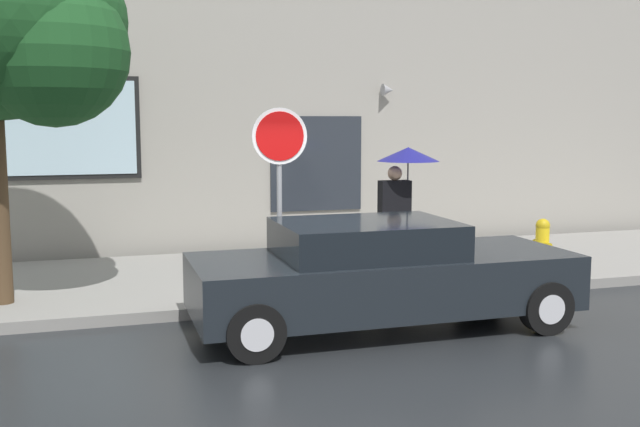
{
  "coord_description": "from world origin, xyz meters",
  "views": [
    {
      "loc": [
        -2.47,
        -8.17,
        2.52
      ],
      "look_at": [
        0.59,
        1.8,
        1.2
      ],
      "focal_mm": 41.35,
      "sensor_mm": 36.0,
      "label": 1
    }
  ],
  "objects_px": {
    "parked_car": "(380,274)",
    "street_tree": "(1,26)",
    "pedestrian_with_umbrella": "(403,173)",
    "fire_hydrant": "(542,243)",
    "stop_sign": "(280,163)"
  },
  "relations": [
    {
      "from": "parked_car",
      "to": "street_tree",
      "type": "height_order",
      "value": "street_tree"
    },
    {
      "from": "parked_car",
      "to": "pedestrian_with_umbrella",
      "type": "xyz_separation_m",
      "value": [
        1.37,
        2.48,
        1.03
      ]
    },
    {
      "from": "parked_car",
      "to": "street_tree",
      "type": "bearing_deg",
      "value": 155.51
    },
    {
      "from": "parked_car",
      "to": "fire_hydrant",
      "type": "height_order",
      "value": "parked_car"
    },
    {
      "from": "parked_car",
      "to": "stop_sign",
      "type": "bearing_deg",
      "value": 120.66
    },
    {
      "from": "fire_hydrant",
      "to": "street_tree",
      "type": "distance_m",
      "value": 8.62
    },
    {
      "from": "street_tree",
      "to": "stop_sign",
      "type": "bearing_deg",
      "value": -8.0
    },
    {
      "from": "fire_hydrant",
      "to": "street_tree",
      "type": "relative_size",
      "value": 0.16
    },
    {
      "from": "parked_car",
      "to": "pedestrian_with_umbrella",
      "type": "height_order",
      "value": "pedestrian_with_umbrella"
    },
    {
      "from": "fire_hydrant",
      "to": "stop_sign",
      "type": "relative_size",
      "value": 0.31
    },
    {
      "from": "pedestrian_with_umbrella",
      "to": "street_tree",
      "type": "relative_size",
      "value": 0.4
    },
    {
      "from": "parked_car",
      "to": "pedestrian_with_umbrella",
      "type": "relative_size",
      "value": 2.36
    },
    {
      "from": "pedestrian_with_umbrella",
      "to": "street_tree",
      "type": "height_order",
      "value": "street_tree"
    },
    {
      "from": "fire_hydrant",
      "to": "stop_sign",
      "type": "xyz_separation_m",
      "value": [
        -4.59,
        -0.67,
        1.41
      ]
    },
    {
      "from": "fire_hydrant",
      "to": "parked_car",
      "type": "bearing_deg",
      "value": -149.85
    }
  ]
}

